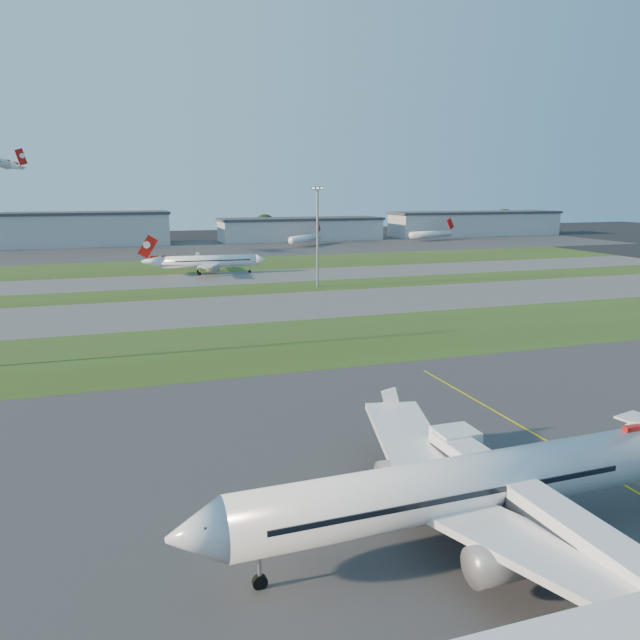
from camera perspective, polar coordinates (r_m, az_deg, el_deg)
name	(u,v)px	position (r m, az deg, el deg)	size (l,w,h in m)	color
ground	(528,463)	(63.16, 18.45, -12.27)	(700.00, 700.00, 0.00)	black
apron_near	(528,463)	(63.16, 18.45, -12.27)	(300.00, 70.00, 0.01)	#333335
grass_strip_a	(337,339)	(106.87, 1.59, -1.75)	(300.00, 34.00, 0.01)	#2F4416
taxiway_a	(286,306)	(137.63, -3.15, 1.33)	(300.00, 32.00, 0.01)	#515154
grass_strip_b	(260,289)	(161.53, -5.52, 2.86)	(300.00, 18.00, 0.01)	#2F4416
taxiway_b	(243,277)	(182.80, -7.10, 3.88)	(300.00, 26.00, 0.01)	#515154
grass_strip_c	(223,265)	(214.98, -8.88, 5.02)	(300.00, 40.00, 0.01)	#2F4416
apron_far	(199,249)	(273.99, -11.04, 6.40)	(400.00, 80.00, 0.01)	#333335
yellow_line	(571,456)	(66.13, 21.99, -11.42)	(0.25, 60.00, 0.02)	gold
jet_bridge	(552,521)	(45.20, 20.41, -16.88)	(4.20, 26.90, 6.20)	silver
airliner_parked	(462,487)	(46.72, 12.83, -14.71)	(41.24, 35.00, 12.87)	white
airliner_taxiing	(208,262)	(191.21, -10.17, 5.28)	(34.72, 29.39, 10.83)	white
mini_jet_near	(305,238)	(285.62, -1.34, 7.49)	(21.52, 21.38, 9.48)	white
mini_jet_far	(431,234)	(317.19, 10.12, 7.75)	(28.18, 9.32, 9.48)	white
light_mast_centre	(317,230)	(162.01, -0.24, 8.22)	(3.20, 0.70, 25.80)	gray
hangar_west	(88,229)	(301.11, -20.48, 7.81)	(71.40, 23.00, 15.20)	#929499
hangar_east	(301,229)	(314.52, -1.76, 8.32)	(81.60, 23.00, 11.20)	#929499
hangar_far_east	(475,223)	(356.45, 13.99, 8.56)	(96.90, 23.00, 13.20)	#929499
tree_mid_west	(144,230)	(312.47, -15.78, 7.90)	(9.90, 9.90, 10.80)	black
tree_mid_east	(265,226)	(324.01, -5.06, 8.59)	(11.55, 11.55, 12.60)	black
tree_east	(399,224)	(347.51, 7.27, 8.66)	(10.45, 10.45, 11.40)	black
tree_far_east	(505,220)	(386.33, 16.52, 8.78)	(12.65, 12.65, 13.80)	black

